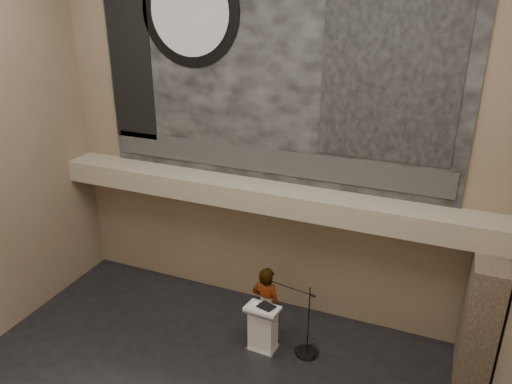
% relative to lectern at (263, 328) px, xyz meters
% --- Properties ---
extents(wall_back, '(10.00, 0.02, 8.50)m').
position_rel_lectern_xyz_m(wall_back, '(-0.56, 1.77, 3.70)').
color(wall_back, '#77664B').
rests_on(wall_back, floor).
extents(soffit, '(10.00, 0.80, 0.50)m').
position_rel_lectern_xyz_m(soffit, '(-0.56, 1.37, 2.40)').
color(soffit, gray).
rests_on(soffit, wall_back).
extents(sprinkler_left, '(0.04, 0.04, 0.06)m').
position_rel_lectern_xyz_m(sprinkler_left, '(-2.16, 1.32, 2.12)').
color(sprinkler_left, '#B2893D').
rests_on(sprinkler_left, soffit).
extents(sprinkler_right, '(0.04, 0.04, 0.06)m').
position_rel_lectern_xyz_m(sprinkler_right, '(1.34, 1.32, 2.12)').
color(sprinkler_right, '#B2893D').
rests_on(sprinkler_right, soffit).
extents(banner, '(8.00, 0.05, 5.00)m').
position_rel_lectern_xyz_m(banner, '(-0.56, 1.74, 5.15)').
color(banner, black).
rests_on(banner, wall_back).
extents(banner_text_strip, '(7.76, 0.02, 0.55)m').
position_rel_lectern_xyz_m(banner_text_strip, '(-0.56, 1.70, 3.10)').
color(banner_text_strip, '#2C2C2C').
rests_on(banner_text_strip, banner).
extents(banner_clock_rim, '(2.30, 0.02, 2.30)m').
position_rel_lectern_xyz_m(banner_clock_rim, '(-2.36, 1.70, 6.15)').
color(banner_clock_rim, black).
rests_on(banner_clock_rim, banner).
extents(banner_clock_face, '(1.84, 0.02, 1.84)m').
position_rel_lectern_xyz_m(banner_clock_face, '(-2.36, 1.68, 6.15)').
color(banner_clock_face, silver).
rests_on(banner_clock_face, banner).
extents(banner_building_print, '(2.60, 0.02, 3.60)m').
position_rel_lectern_xyz_m(banner_building_print, '(1.84, 1.70, 5.25)').
color(banner_building_print, black).
rests_on(banner_building_print, banner).
extents(banner_brick_print, '(1.10, 0.02, 3.20)m').
position_rel_lectern_xyz_m(banner_brick_print, '(-3.96, 1.70, 4.85)').
color(banner_brick_print, black).
rests_on(banner_brick_print, banner).
extents(stone_pier, '(0.60, 1.40, 2.70)m').
position_rel_lectern_xyz_m(stone_pier, '(4.09, 0.92, 0.80)').
color(stone_pier, '#443529').
rests_on(stone_pier, floor).
extents(lectern, '(0.71, 0.53, 1.13)m').
position_rel_lectern_xyz_m(lectern, '(0.00, 0.00, 0.00)').
color(lectern, silver).
rests_on(lectern, floor).
extents(binder, '(0.39, 0.34, 0.04)m').
position_rel_lectern_xyz_m(binder, '(0.07, 0.01, 0.56)').
color(binder, black).
rests_on(binder, lectern).
extents(papers, '(0.21, 0.29, 0.00)m').
position_rel_lectern_xyz_m(papers, '(-0.15, -0.04, 0.55)').
color(papers, white).
rests_on(papers, lectern).
extents(speaker_person, '(0.71, 0.50, 1.84)m').
position_rel_lectern_xyz_m(speaker_person, '(-0.05, 0.30, 0.37)').
color(speaker_person, silver).
rests_on(speaker_person, floor).
extents(mic_stand, '(1.35, 0.52, 1.64)m').
position_rel_lectern_xyz_m(mic_stand, '(0.88, 0.26, -0.32)').
color(mic_stand, black).
rests_on(mic_stand, floor).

